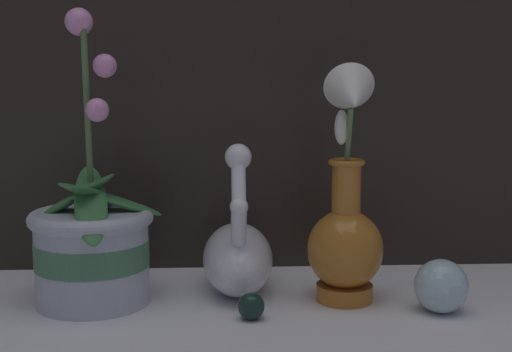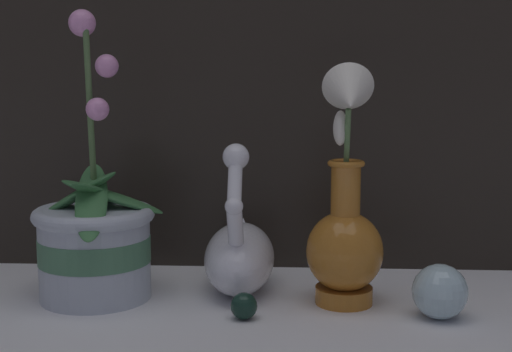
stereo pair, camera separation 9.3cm
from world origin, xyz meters
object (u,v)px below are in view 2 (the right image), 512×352
Objects in this scene: blue_vase at (345,227)px; glass_sphere at (440,292)px; orchid_potted_plant at (95,240)px; swan_figurine at (240,253)px.

blue_vase reaches higher than glass_sphere.
orchid_potted_plant is 1.22× the size of blue_vase.
orchid_potted_plant is 1.80× the size of swan_figurine.
orchid_potted_plant is at bearing 178.07° from blue_vase.
orchid_potted_plant reaches higher than blue_vase.
blue_vase is at bearing -1.93° from orchid_potted_plant.
glass_sphere is at bearing -21.43° from swan_figurine.
blue_vase is (0.14, -0.05, 0.05)m from swan_figurine.
orchid_potted_plant is at bearing 172.45° from glass_sphere.
blue_vase reaches higher than swan_figurine.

